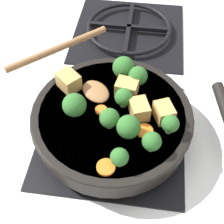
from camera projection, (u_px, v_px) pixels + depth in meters
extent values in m
plane|color=silver|center=(112.00, 134.00, 0.68)|extent=(2.40, 2.40, 0.00)
cube|color=black|center=(112.00, 133.00, 0.67)|extent=(0.31, 0.31, 0.01)
torus|color=black|center=(112.00, 129.00, 0.66)|extent=(0.24, 0.24, 0.01)
cube|color=black|center=(112.00, 129.00, 0.66)|extent=(0.01, 0.23, 0.01)
cube|color=black|center=(112.00, 129.00, 0.66)|extent=(0.23, 0.01, 0.01)
cube|color=black|center=(129.00, 32.00, 0.90)|extent=(0.31, 0.31, 0.01)
torus|color=black|center=(129.00, 27.00, 0.89)|extent=(0.24, 0.24, 0.01)
cube|color=black|center=(129.00, 27.00, 0.89)|extent=(0.01, 0.23, 0.01)
cube|color=black|center=(129.00, 27.00, 0.89)|extent=(0.23, 0.01, 0.01)
cylinder|color=black|center=(112.00, 120.00, 0.64)|extent=(0.32, 0.32, 0.05)
cylinder|color=brown|center=(112.00, 119.00, 0.63)|extent=(0.29, 0.29, 0.04)
torus|color=black|center=(112.00, 113.00, 0.62)|extent=(0.33, 0.33, 0.01)
ellipsoid|color=olive|center=(96.00, 91.00, 0.64)|extent=(0.08, 0.08, 0.01)
cylinder|color=olive|center=(58.00, 48.00, 0.73)|extent=(0.20, 0.19, 0.02)
cube|color=tan|center=(139.00, 111.00, 0.60)|extent=(0.05, 0.05, 0.03)
cube|color=tan|center=(69.00, 81.00, 0.65)|extent=(0.06, 0.06, 0.04)
cube|color=tan|center=(164.00, 110.00, 0.60)|extent=(0.05, 0.05, 0.03)
cube|color=tan|center=(127.00, 88.00, 0.63)|extent=(0.05, 0.04, 0.03)
cylinder|color=#709956|center=(119.00, 162.00, 0.54)|extent=(0.01, 0.01, 0.01)
sphere|color=#2D6628|center=(119.00, 157.00, 0.53)|extent=(0.03, 0.03, 0.03)
cylinder|color=#709956|center=(123.00, 75.00, 0.67)|extent=(0.01, 0.01, 0.01)
sphere|color=#2D6628|center=(124.00, 67.00, 0.66)|extent=(0.05, 0.05, 0.05)
cylinder|color=#709956|center=(151.00, 147.00, 0.56)|extent=(0.01, 0.01, 0.01)
sphere|color=#2D6628|center=(152.00, 141.00, 0.54)|extent=(0.04, 0.04, 0.04)
cylinder|color=#709956|center=(124.00, 104.00, 0.62)|extent=(0.01, 0.01, 0.01)
sphere|color=#2D6628|center=(124.00, 97.00, 0.61)|extent=(0.04, 0.04, 0.04)
cylinder|color=#709956|center=(137.00, 83.00, 0.66)|extent=(0.01, 0.01, 0.01)
sphere|color=#2D6628|center=(138.00, 76.00, 0.64)|extent=(0.04, 0.04, 0.04)
cylinder|color=#709956|center=(112.00, 125.00, 0.59)|extent=(0.01, 0.01, 0.01)
sphere|color=#2D6628|center=(112.00, 118.00, 0.57)|extent=(0.04, 0.04, 0.04)
cylinder|color=#709956|center=(169.00, 130.00, 0.58)|extent=(0.01, 0.01, 0.01)
sphere|color=#2D6628|center=(170.00, 124.00, 0.57)|extent=(0.03, 0.03, 0.03)
cylinder|color=#709956|center=(76.00, 113.00, 0.61)|extent=(0.01, 0.01, 0.01)
sphere|color=#2D6628|center=(74.00, 105.00, 0.59)|extent=(0.05, 0.05, 0.05)
cylinder|color=#709956|center=(128.00, 134.00, 0.58)|extent=(0.01, 0.01, 0.01)
sphere|color=#2D6628|center=(129.00, 127.00, 0.56)|extent=(0.04, 0.04, 0.04)
cylinder|color=orange|center=(106.00, 167.00, 0.54)|extent=(0.03, 0.03, 0.01)
cylinder|color=orange|center=(101.00, 109.00, 0.62)|extent=(0.02, 0.02, 0.01)
cylinder|color=orange|center=(144.00, 131.00, 0.59)|extent=(0.03, 0.03, 0.01)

